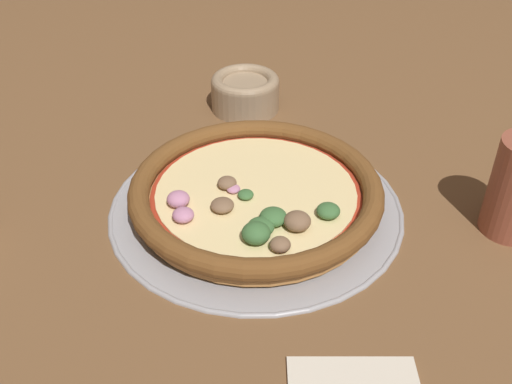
# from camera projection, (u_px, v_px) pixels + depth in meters

# --- Properties ---
(ground_plane) EXTENTS (3.00, 3.00, 0.00)m
(ground_plane) POSITION_uv_depth(u_px,v_px,m) (256.00, 208.00, 0.73)
(ground_plane) COLOR brown
(pizza_tray) EXTENTS (0.36, 0.36, 0.01)m
(pizza_tray) POSITION_uv_depth(u_px,v_px,m) (256.00, 205.00, 0.73)
(pizza_tray) COLOR #9E9EA3
(pizza_tray) RESTS_ON ground_plane
(pizza) EXTENTS (0.31, 0.31, 0.04)m
(pizza) POSITION_uv_depth(u_px,v_px,m) (256.00, 193.00, 0.72)
(pizza) COLOR #BC7F42
(pizza) RESTS_ON pizza_tray
(bowl_near) EXTENTS (0.10, 0.10, 0.06)m
(bowl_near) POSITION_uv_depth(u_px,v_px,m) (245.00, 91.00, 0.92)
(bowl_near) COLOR #9E8466
(bowl_near) RESTS_ON ground_plane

